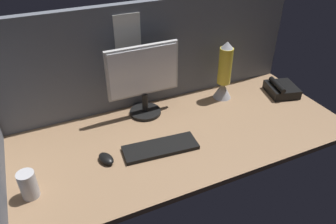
# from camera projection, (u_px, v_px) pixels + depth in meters

# --- Properties ---
(ground_plane) EXTENTS (1.80, 0.80, 0.03)m
(ground_plane) POSITION_uv_depth(u_px,v_px,m) (179.00, 134.00, 1.73)
(ground_plane) COLOR #8C6B4C
(cubicle_wall_back) EXTENTS (1.80, 0.06, 0.60)m
(cubicle_wall_back) POSITION_uv_depth(u_px,v_px,m) (151.00, 54.00, 1.84)
(cubicle_wall_back) COLOR #565B66
(cubicle_wall_back) RESTS_ON ground_plane
(monitor) EXTENTS (0.41, 0.18, 0.41)m
(monitor) POSITION_uv_depth(u_px,v_px,m) (143.00, 78.00, 1.76)
(monitor) COLOR black
(monitor) RESTS_ON ground_plane
(keyboard) EXTENTS (0.38, 0.16, 0.02)m
(keyboard) POSITION_uv_depth(u_px,v_px,m) (161.00, 148.00, 1.60)
(keyboard) COLOR black
(keyboard) RESTS_ON ground_plane
(mouse) EXTENTS (0.08, 0.11, 0.03)m
(mouse) POSITION_uv_depth(u_px,v_px,m) (106.00, 159.00, 1.52)
(mouse) COLOR black
(mouse) RESTS_ON ground_plane
(mug_steel) EXTENTS (0.07, 0.07, 0.13)m
(mug_steel) POSITION_uv_depth(u_px,v_px,m) (28.00, 185.00, 1.32)
(mug_steel) COLOR #B2B2B7
(mug_steel) RESTS_ON ground_plane
(lava_lamp) EXTENTS (0.11, 0.11, 0.36)m
(lava_lamp) POSITION_uv_depth(u_px,v_px,m) (224.00, 75.00, 1.95)
(lava_lamp) COLOR #A5A5AD
(lava_lamp) RESTS_ON ground_plane
(desk_phone) EXTENTS (0.21, 0.23, 0.09)m
(desk_phone) POSITION_uv_depth(u_px,v_px,m) (281.00, 89.00, 2.05)
(desk_phone) COLOR black
(desk_phone) RESTS_ON ground_plane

